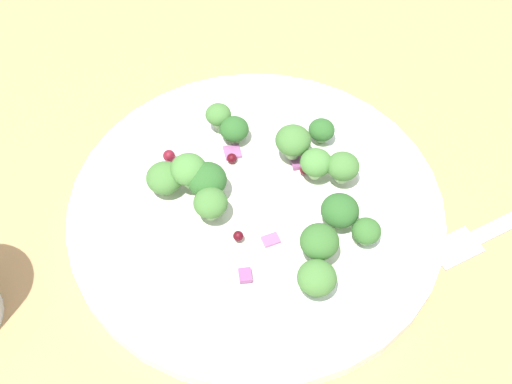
% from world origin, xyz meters
% --- Properties ---
extents(ground_plane, '(1.80, 1.80, 0.02)m').
position_xyz_m(ground_plane, '(0.00, 0.00, -0.01)').
color(ground_plane, tan).
extents(plate, '(0.29, 0.29, 0.02)m').
position_xyz_m(plate, '(0.02, 0.01, 0.01)').
color(plate, white).
rests_on(plate, ground_plane).
extents(dressing_pool, '(0.17, 0.17, 0.00)m').
position_xyz_m(dressing_pool, '(0.02, 0.01, 0.01)').
color(dressing_pool, white).
rests_on(dressing_pool, plate).
extents(broccoli_floret_0, '(0.03, 0.03, 0.03)m').
position_xyz_m(broccoli_floret_0, '(0.06, 0.02, 0.03)').
color(broccoli_floret_0, '#8EB77A').
rests_on(broccoli_floret_0, plate).
extents(broccoli_floret_1, '(0.02, 0.02, 0.02)m').
position_xyz_m(broccoli_floret_1, '(0.04, -0.06, 0.03)').
color(broccoli_floret_1, '#ADD18E').
rests_on(broccoli_floret_1, plate).
extents(broccoli_floret_2, '(0.03, 0.03, 0.03)m').
position_xyz_m(broccoli_floret_2, '(0.07, -0.01, 0.04)').
color(broccoli_floret_2, '#8EB77A').
rests_on(broccoli_floret_2, plate).
extents(broccoli_floret_3, '(0.02, 0.02, 0.02)m').
position_xyz_m(broccoli_floret_3, '(-0.03, -0.05, 0.03)').
color(broccoli_floret_3, '#8EB77A').
rests_on(broccoli_floret_3, plate).
extents(broccoli_floret_4, '(0.02, 0.02, 0.02)m').
position_xyz_m(broccoli_floret_4, '(-0.02, -0.01, 0.03)').
color(broccoli_floret_4, '#9EC684').
rests_on(broccoli_floret_4, plate).
extents(broccoli_floret_5, '(0.02, 0.02, 0.03)m').
position_xyz_m(broccoli_floret_5, '(-0.04, -0.01, 0.03)').
color(broccoli_floret_5, '#9EC684').
rests_on(broccoli_floret_5, plate).
extents(broccoli_floret_6, '(0.03, 0.03, 0.03)m').
position_xyz_m(broccoli_floret_6, '(-0.02, 0.08, 0.03)').
color(broccoli_floret_6, '#9EC684').
rests_on(broccoli_floret_6, plate).
extents(broccoli_floret_7, '(0.03, 0.03, 0.03)m').
position_xyz_m(broccoli_floret_7, '(0.06, 0.00, 0.03)').
color(broccoli_floret_7, '#9EC684').
rests_on(broccoli_floret_7, plate).
extents(broccoli_floret_8, '(0.02, 0.02, 0.02)m').
position_xyz_m(broccoli_floret_8, '(0.05, -0.07, 0.03)').
color(broccoli_floret_8, '#8EB77A').
rests_on(broccoli_floret_8, plate).
extents(broccoli_floret_9, '(0.03, 0.03, 0.03)m').
position_xyz_m(broccoli_floret_9, '(-0.04, 0.03, 0.03)').
color(broccoli_floret_9, '#ADD18E').
rests_on(broccoli_floret_9, plate).
extents(broccoli_floret_10, '(0.02, 0.02, 0.02)m').
position_xyz_m(broccoli_floret_10, '(-0.06, 0.04, 0.03)').
color(broccoli_floret_10, '#ADD18E').
rests_on(broccoli_floret_10, plate).
extents(broccoli_floret_11, '(0.03, 0.03, 0.03)m').
position_xyz_m(broccoli_floret_11, '(-0.01, -0.03, 0.04)').
color(broccoli_floret_11, '#8EB77A').
rests_on(broccoli_floret_11, plate).
extents(broccoli_floret_12, '(0.03, 0.03, 0.03)m').
position_xyz_m(broccoli_floret_12, '(-0.02, 0.06, 0.04)').
color(broccoli_floret_12, '#8EB77A').
rests_on(broccoli_floret_12, plate).
extents(broccoli_floret_13, '(0.03, 0.03, 0.03)m').
position_xyz_m(broccoli_floret_13, '(0.09, -0.01, 0.03)').
color(broccoli_floret_13, '#9EC684').
rests_on(broccoli_floret_13, plate).
extents(cranberry_0, '(0.01, 0.01, 0.01)m').
position_xyz_m(cranberry_0, '(0.04, 0.04, 0.02)').
color(cranberry_0, '#4C0A14').
rests_on(cranberry_0, plate).
extents(cranberry_1, '(0.01, 0.01, 0.01)m').
position_xyz_m(cranberry_1, '(-0.02, -0.02, 0.02)').
color(cranberry_1, maroon).
rests_on(cranberry_1, plate).
extents(cranberry_2, '(0.01, 0.01, 0.01)m').
position_xyz_m(cranberry_2, '(0.09, -0.03, 0.02)').
color(cranberry_2, maroon).
rests_on(cranberry_2, plate).
extents(cranberry_3, '(0.01, 0.01, 0.01)m').
position_xyz_m(cranberry_3, '(0.04, -0.03, 0.02)').
color(cranberry_3, '#4C0A14').
rests_on(cranberry_3, plate).
extents(onion_bit_0, '(0.01, 0.01, 0.00)m').
position_xyz_m(onion_bit_0, '(0.01, 0.04, 0.01)').
color(onion_bit_0, '#A35B93').
rests_on(onion_bit_0, plate).
extents(onion_bit_1, '(0.02, 0.02, 0.00)m').
position_xyz_m(onion_bit_1, '(0.04, -0.04, 0.01)').
color(onion_bit_1, '#A35B93').
rests_on(onion_bit_1, plate).
extents(onion_bit_2, '(0.01, 0.01, 0.01)m').
position_xyz_m(onion_bit_2, '(0.10, -0.01, 0.02)').
color(onion_bit_2, '#934C84').
rests_on(onion_bit_2, plate).
extents(onion_bit_3, '(0.01, 0.02, 0.00)m').
position_xyz_m(onion_bit_3, '(-0.01, -0.03, 0.02)').
color(onion_bit_3, '#934C84').
rests_on(onion_bit_3, plate).
extents(onion_bit_4, '(0.01, 0.01, 0.00)m').
position_xyz_m(onion_bit_4, '(0.03, 0.07, 0.02)').
color(onion_bit_4, '#934C84').
rests_on(onion_bit_4, plate).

